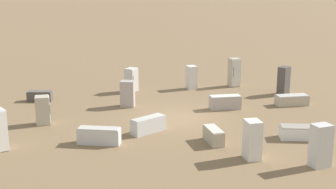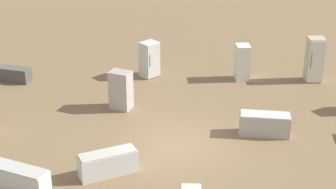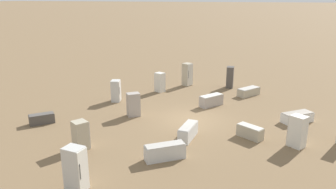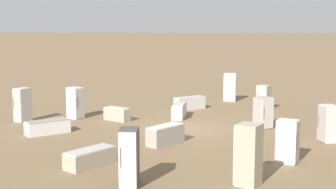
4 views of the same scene
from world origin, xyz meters
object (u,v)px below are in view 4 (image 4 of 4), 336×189
at_px(discarded_fridge_8, 190,103).
at_px(discarded_fridge_9, 165,135).
at_px(discarded_fridge_2, 117,114).
at_px(discarded_fridge_15, 328,123).
at_px(discarded_fridge_4, 179,111).
at_px(discarded_fridge_5, 90,158).
at_px(discarded_fridge_10, 248,155).
at_px(discarded_fridge_14, 48,127).
at_px(discarded_fridge_7, 230,87).
at_px(discarded_fridge_1, 129,158).
at_px(discarded_fridge_12, 264,98).
at_px(discarded_fridge_11, 23,105).
at_px(discarded_fridge_3, 263,113).
at_px(discarded_fridge_6, 288,141).
at_px(discarded_fridge_13, 75,103).

height_order(discarded_fridge_8, discarded_fridge_9, discarded_fridge_9).
height_order(discarded_fridge_2, discarded_fridge_15, discarded_fridge_15).
height_order(discarded_fridge_4, discarded_fridge_5, discarded_fridge_4).
xyz_separation_m(discarded_fridge_8, discarded_fridge_9, (0.25, 8.47, 0.01)).
distance_m(discarded_fridge_8, discarded_fridge_10, 13.57).
bearing_deg(discarded_fridge_5, discarded_fridge_14, -20.91).
relative_size(discarded_fridge_5, discarded_fridge_7, 1.08).
relative_size(discarded_fridge_1, discarded_fridge_12, 1.22).
relative_size(discarded_fridge_11, discarded_fridge_12, 1.20).
height_order(discarded_fridge_3, discarded_fridge_12, discarded_fridge_3).
bearing_deg(discarded_fridge_6, discarded_fridge_10, -7.33).
bearing_deg(discarded_fridge_14, discarded_fridge_4, -93.50).
height_order(discarded_fridge_9, discarded_fridge_15, discarded_fridge_15).
relative_size(discarded_fridge_4, discarded_fridge_6, 1.17).
bearing_deg(discarded_fridge_13, discarded_fridge_10, 73.54).
bearing_deg(discarded_fridge_9, discarded_fridge_8, -57.95).
bearing_deg(discarded_fridge_2, discarded_fridge_8, -13.52).
bearing_deg(discarded_fridge_15, discarded_fridge_2, 54.54).
bearing_deg(discarded_fridge_4, discarded_fridge_1, -89.80).
height_order(discarded_fridge_9, discarded_fridge_13, discarded_fridge_13).
distance_m(discarded_fridge_3, discarded_fridge_5, 9.58).
height_order(discarded_fridge_2, discarded_fridge_3, discarded_fridge_3).
bearing_deg(discarded_fridge_7, discarded_fridge_15, -154.73).
relative_size(discarded_fridge_3, discarded_fridge_9, 0.84).
xyz_separation_m(discarded_fridge_5, discarded_fridge_7, (-4.73, -15.55, 0.62)).
distance_m(discarded_fridge_7, discarded_fridge_14, 13.61).
relative_size(discarded_fridge_3, discarded_fridge_10, 0.79).
distance_m(discarded_fridge_2, discarded_fridge_11, 4.82).
distance_m(discarded_fridge_3, discarded_fridge_11, 12.09).
bearing_deg(discarded_fridge_11, discarded_fridge_5, 151.31).
distance_m(discarded_fridge_9, discarded_fridge_11, 8.66).
xyz_separation_m(discarded_fridge_6, discarded_fridge_10, (1.47, 2.67, 0.18)).
relative_size(discarded_fridge_2, discarded_fridge_14, 0.78).
bearing_deg(discarded_fridge_2, discarded_fridge_11, 130.73).
bearing_deg(discarded_fridge_11, discarded_fridge_9, 177.78).
bearing_deg(discarded_fridge_9, discarded_fridge_3, -105.15).
distance_m(discarded_fridge_7, discarded_fridge_11, 13.48).
height_order(discarded_fridge_2, discarded_fridge_10, discarded_fridge_10).
height_order(discarded_fridge_4, discarded_fridge_6, discarded_fridge_6).
distance_m(discarded_fridge_8, discarded_fridge_15, 9.65).
xyz_separation_m(discarded_fridge_6, discarded_fridge_11, (12.56, -5.66, 0.10)).
height_order(discarded_fridge_12, discarded_fridge_15, discarded_fridge_15).
bearing_deg(discarded_fridge_13, discarded_fridge_15, 105.25).
bearing_deg(discarded_fridge_10, discarded_fridge_14, 80.46).
height_order(discarded_fridge_3, discarded_fridge_7, discarded_fridge_7).
bearing_deg(discarded_fridge_10, discarded_fridge_5, 101.08).
bearing_deg(discarded_fridge_11, discarded_fridge_6, 177.89).
height_order(discarded_fridge_6, discarded_fridge_8, discarded_fridge_6).
bearing_deg(discarded_fridge_12, discarded_fridge_14, 66.93).
height_order(discarded_fridge_3, discarded_fridge_5, discarded_fridge_3).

